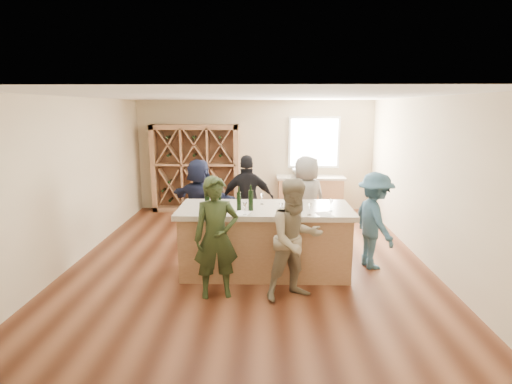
{
  "coord_description": "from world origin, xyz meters",
  "views": [
    {
      "loc": [
        0.26,
        -6.72,
        2.63
      ],
      "look_at": [
        0.1,
        0.2,
        1.15
      ],
      "focal_mm": 28.0,
      "sensor_mm": 36.0,
      "label": 1
    }
  ],
  "objects_px": {
    "person_near_left": "(216,238)",
    "person_far_right": "(306,200)",
    "wine_bottle_b": "(219,201)",
    "person_far_left": "(199,200)",
    "wine_rack": "(196,168)",
    "person_server": "(374,221)",
    "sink": "(302,173)",
    "wine_bottle_a": "(207,200)",
    "wine_bottle_e": "(251,200)",
    "person_near_right": "(295,240)",
    "wine_bottle_d": "(239,201)",
    "person_far_mid": "(248,200)",
    "tasting_counter_base": "(265,242)"
  },
  "relations": [
    {
      "from": "person_near_left",
      "to": "person_far_right",
      "type": "height_order",
      "value": "person_far_right"
    },
    {
      "from": "wine_bottle_b",
      "to": "person_far_left",
      "type": "xyz_separation_m",
      "value": [
        -0.59,
        1.73,
        -0.4
      ]
    },
    {
      "from": "wine_rack",
      "to": "person_far_right",
      "type": "bearing_deg",
      "value": -44.11
    },
    {
      "from": "wine_bottle_b",
      "to": "person_server",
      "type": "relative_size",
      "value": 0.18
    },
    {
      "from": "person_server",
      "to": "sink",
      "type": "bearing_deg",
      "value": 0.28
    },
    {
      "from": "wine_rack",
      "to": "wine_bottle_a",
      "type": "height_order",
      "value": "wine_rack"
    },
    {
      "from": "person_server",
      "to": "wine_bottle_e",
      "type": "bearing_deg",
      "value": 89.08
    },
    {
      "from": "person_near_right",
      "to": "person_far_left",
      "type": "distance_m",
      "value": 2.95
    },
    {
      "from": "wine_bottle_d",
      "to": "wine_bottle_e",
      "type": "relative_size",
      "value": 0.91
    },
    {
      "from": "person_near_right",
      "to": "person_near_left",
      "type": "bearing_deg",
      "value": 153.67
    },
    {
      "from": "person_far_mid",
      "to": "sink",
      "type": "bearing_deg",
      "value": -120.72
    },
    {
      "from": "person_near_left",
      "to": "person_far_left",
      "type": "bearing_deg",
      "value": 92.56
    },
    {
      "from": "wine_bottle_b",
      "to": "person_near_right",
      "type": "xyz_separation_m",
      "value": [
        1.12,
        -0.68,
        -0.38
      ]
    },
    {
      "from": "wine_bottle_b",
      "to": "wine_rack",
      "type": "bearing_deg",
      "value": 104.46
    },
    {
      "from": "sink",
      "to": "person_near_left",
      "type": "xyz_separation_m",
      "value": [
        -1.61,
        -4.68,
        -0.15
      ]
    },
    {
      "from": "tasting_counter_base",
      "to": "person_near_right",
      "type": "relative_size",
      "value": 1.53
    },
    {
      "from": "sink",
      "to": "person_near_right",
      "type": "xyz_separation_m",
      "value": [
        -0.52,
        -4.71,
        -0.16
      ]
    },
    {
      "from": "wine_bottle_e",
      "to": "person_far_right",
      "type": "bearing_deg",
      "value": 57.96
    },
    {
      "from": "person_near_right",
      "to": "person_far_right",
      "type": "distance_m",
      "value": 2.34
    },
    {
      "from": "wine_bottle_b",
      "to": "person_far_left",
      "type": "distance_m",
      "value": 1.87
    },
    {
      "from": "tasting_counter_base",
      "to": "person_near_left",
      "type": "relative_size",
      "value": 1.51
    },
    {
      "from": "person_near_right",
      "to": "person_far_right",
      "type": "relative_size",
      "value": 0.99
    },
    {
      "from": "person_near_left",
      "to": "person_far_mid",
      "type": "bearing_deg",
      "value": 69.26
    },
    {
      "from": "wine_bottle_d",
      "to": "sink",
      "type": "bearing_deg",
      "value": 71.57
    },
    {
      "from": "wine_bottle_e",
      "to": "person_far_left",
      "type": "distance_m",
      "value": 2.06
    },
    {
      "from": "person_far_right",
      "to": "person_far_mid",
      "type": "bearing_deg",
      "value": -22.38
    },
    {
      "from": "person_near_right",
      "to": "person_far_mid",
      "type": "distance_m",
      "value": 2.38
    },
    {
      "from": "wine_bottle_d",
      "to": "person_far_mid",
      "type": "relative_size",
      "value": 0.16
    },
    {
      "from": "wine_bottle_a",
      "to": "person_near_left",
      "type": "height_order",
      "value": "person_near_left"
    },
    {
      "from": "sink",
      "to": "wine_rack",
      "type": "bearing_deg",
      "value": 178.51
    },
    {
      "from": "tasting_counter_base",
      "to": "sink",
      "type": "bearing_deg",
      "value": 76.21
    },
    {
      "from": "wine_rack",
      "to": "wine_bottle_a",
      "type": "xyz_separation_m",
      "value": [
        0.87,
        -4.06,
        0.14
      ]
    },
    {
      "from": "person_server",
      "to": "person_far_right",
      "type": "xyz_separation_m",
      "value": [
        -1.0,
        1.17,
        0.06
      ]
    },
    {
      "from": "sink",
      "to": "wine_bottle_e",
      "type": "bearing_deg",
      "value": -106.06
    },
    {
      "from": "wine_bottle_a",
      "to": "person_far_left",
      "type": "xyz_separation_m",
      "value": [
        -0.4,
        1.68,
        -0.41
      ]
    },
    {
      "from": "person_near_left",
      "to": "person_near_right",
      "type": "bearing_deg",
      "value": -13.67
    },
    {
      "from": "wine_bottle_a",
      "to": "wine_bottle_e",
      "type": "xyz_separation_m",
      "value": [
        0.67,
        -0.03,
        -0.0
      ]
    },
    {
      "from": "tasting_counter_base",
      "to": "wine_bottle_d",
      "type": "relative_size",
      "value": 9.14
    },
    {
      "from": "wine_bottle_b",
      "to": "person_far_mid",
      "type": "relative_size",
      "value": 0.17
    },
    {
      "from": "wine_bottle_d",
      "to": "person_near_right",
      "type": "bearing_deg",
      "value": -40.56
    },
    {
      "from": "wine_rack",
      "to": "wine_bottle_b",
      "type": "relative_size",
      "value": 7.56
    },
    {
      "from": "person_server",
      "to": "tasting_counter_base",
      "type": "bearing_deg",
      "value": 84.57
    },
    {
      "from": "wine_bottle_e",
      "to": "person_far_right",
      "type": "height_order",
      "value": "person_far_right"
    },
    {
      "from": "wine_rack",
      "to": "person_far_left",
      "type": "bearing_deg",
      "value": -78.83
    },
    {
      "from": "sink",
      "to": "wine_bottle_e",
      "type": "height_order",
      "value": "wine_bottle_e"
    },
    {
      "from": "person_near_left",
      "to": "person_near_right",
      "type": "distance_m",
      "value": 1.09
    },
    {
      "from": "wine_bottle_b",
      "to": "wine_bottle_e",
      "type": "height_order",
      "value": "wine_bottle_e"
    },
    {
      "from": "wine_rack",
      "to": "wine_bottle_e",
      "type": "distance_m",
      "value": 4.37
    },
    {
      "from": "wine_bottle_d",
      "to": "person_far_right",
      "type": "xyz_separation_m",
      "value": [
        1.19,
        1.61,
        -0.36
      ]
    },
    {
      "from": "wine_bottle_a",
      "to": "wine_bottle_b",
      "type": "bearing_deg",
      "value": -14.63
    }
  ]
}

